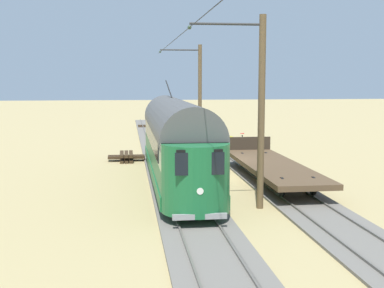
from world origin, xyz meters
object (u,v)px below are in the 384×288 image
(spare_tie_stack, at_px, (126,157))
(flatcar_adjacent, at_px, (272,165))
(vintage_streetcar, at_px, (176,139))
(catenary_pole_mid_near, at_px, (259,109))
(switch_stand, at_px, (242,140))
(track_end_bumper, at_px, (221,142))
(catenary_pole_foreground, at_px, (199,96))

(spare_tie_stack, bearing_deg, flatcar_adjacent, 133.38)
(vintage_streetcar, xyz_separation_m, flatcar_adjacent, (-4.98, 0.40, -1.40))
(catenary_pole_mid_near, relative_size, switch_stand, 6.38)
(switch_stand, bearing_deg, catenary_pole_mid_near, 79.29)
(vintage_streetcar, xyz_separation_m, track_end_bumper, (-4.98, -13.97, -1.86))
(catenary_pole_foreground, bearing_deg, track_end_bumper, -135.75)
(catenary_pole_mid_near, xyz_separation_m, track_end_bumper, (-2.12, -19.73, -3.72))
(catenary_pole_foreground, height_order, spare_tie_stack, catenary_pole_foreground)
(flatcar_adjacent, height_order, track_end_bumper, flatcar_adjacent)
(flatcar_adjacent, bearing_deg, catenary_pole_foreground, -80.20)
(flatcar_adjacent, bearing_deg, vintage_streetcar, -4.57)
(catenary_pole_foreground, xyz_separation_m, switch_stand, (-3.41, -0.38, -3.42))
(track_end_bumper, bearing_deg, vintage_streetcar, 70.38)
(flatcar_adjacent, xyz_separation_m, switch_stand, (-1.29, -12.67, -0.16))
(catenary_pole_mid_near, xyz_separation_m, spare_tie_stack, (5.41, -13.34, -3.85))
(flatcar_adjacent, bearing_deg, track_end_bumper, -90.00)
(switch_stand, bearing_deg, spare_tie_stack, 28.04)
(catenary_pole_mid_near, distance_m, track_end_bumper, 20.19)
(catenary_pole_mid_near, height_order, switch_stand, catenary_pole_mid_near)
(catenary_pole_mid_near, height_order, spare_tie_stack, catenary_pole_mid_near)
(catenary_pole_foreground, relative_size, track_end_bumper, 4.38)
(track_end_bumper, bearing_deg, switch_stand, 127.34)
(catenary_pole_foreground, distance_m, switch_stand, 4.85)
(switch_stand, xyz_separation_m, track_end_bumper, (1.29, -1.69, -0.30))
(vintage_streetcar, xyz_separation_m, catenary_pole_foreground, (-2.86, -11.90, 1.86))
(vintage_streetcar, relative_size, flatcar_adjacent, 1.56)
(flatcar_adjacent, bearing_deg, catenary_pole_mid_near, 68.41)
(vintage_streetcar, height_order, catenary_pole_mid_near, catenary_pole_mid_near)
(vintage_streetcar, bearing_deg, switch_stand, -117.05)
(vintage_streetcar, distance_m, catenary_pole_foreground, 12.38)
(vintage_streetcar, bearing_deg, catenary_pole_foreground, -103.50)
(catenary_pole_mid_near, bearing_deg, catenary_pole_foreground, -90.00)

